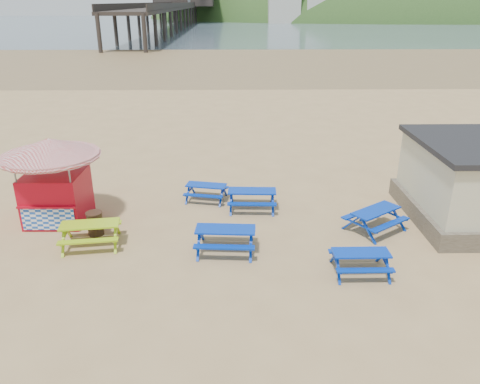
{
  "coord_description": "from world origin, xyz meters",
  "views": [
    {
      "loc": [
        -0.2,
        -15.48,
        7.96
      ],
      "look_at": [
        0.11,
        1.5,
        1.0
      ],
      "focal_mm": 35.0,
      "sensor_mm": 36.0,
      "label": 1
    }
  ],
  "objects_px": {
    "picnic_table_blue_b": "(252,199)",
    "picnic_table_yellow": "(91,234)",
    "picnic_table_blue_a": "(206,192)",
    "ice_cream_kiosk": "(53,170)",
    "litter_bin": "(95,223)"
  },
  "relations": [
    {
      "from": "picnic_table_yellow",
      "to": "litter_bin",
      "type": "distance_m",
      "value": 0.8
    },
    {
      "from": "picnic_table_blue_a",
      "to": "picnic_table_blue_b",
      "type": "relative_size",
      "value": 0.96
    },
    {
      "from": "picnic_table_yellow",
      "to": "litter_bin",
      "type": "height_order",
      "value": "litter_bin"
    },
    {
      "from": "ice_cream_kiosk",
      "to": "litter_bin",
      "type": "xyz_separation_m",
      "value": [
        1.74,
        -1.29,
        -1.62
      ]
    },
    {
      "from": "picnic_table_blue_a",
      "to": "picnic_table_blue_b",
      "type": "distance_m",
      "value": 2.14
    },
    {
      "from": "ice_cream_kiosk",
      "to": "litter_bin",
      "type": "distance_m",
      "value": 2.71
    },
    {
      "from": "litter_bin",
      "to": "picnic_table_yellow",
      "type": "bearing_deg",
      "value": -85.28
    },
    {
      "from": "picnic_table_blue_a",
      "to": "picnic_table_yellow",
      "type": "xyz_separation_m",
      "value": [
        -3.83,
        -3.95,
        0.06
      ]
    },
    {
      "from": "picnic_table_yellow",
      "to": "litter_bin",
      "type": "bearing_deg",
      "value": 87.31
    },
    {
      "from": "picnic_table_blue_b",
      "to": "ice_cream_kiosk",
      "type": "bearing_deg",
      "value": -170.57
    },
    {
      "from": "picnic_table_blue_b",
      "to": "picnic_table_yellow",
      "type": "bearing_deg",
      "value": -149.85
    },
    {
      "from": "picnic_table_yellow",
      "to": "ice_cream_kiosk",
      "type": "distance_m",
      "value": 3.22
    },
    {
      "from": "picnic_table_blue_a",
      "to": "picnic_table_yellow",
      "type": "height_order",
      "value": "picnic_table_yellow"
    },
    {
      "from": "litter_bin",
      "to": "picnic_table_blue_a",
      "type": "bearing_deg",
      "value": 38.95
    },
    {
      "from": "picnic_table_blue_a",
      "to": "picnic_table_blue_b",
      "type": "bearing_deg",
      "value": -14.38
    }
  ]
}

